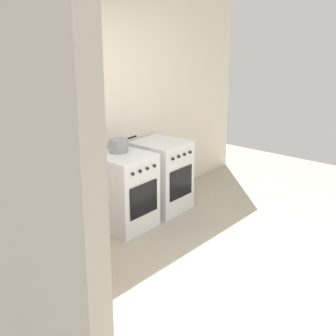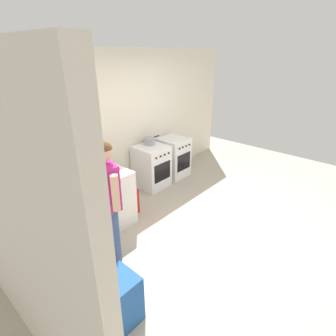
# 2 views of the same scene
# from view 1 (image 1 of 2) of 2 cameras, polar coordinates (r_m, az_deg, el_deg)

# --- Properties ---
(ground_plane) EXTENTS (8.00, 8.00, 0.00)m
(ground_plane) POSITION_cam_1_polar(r_m,az_deg,el_deg) (4.82, 6.31, -12.68)
(ground_plane) COLOR #ADA38E
(back_wall) EXTENTS (6.00, 0.10, 2.60)m
(back_wall) POSITION_cam_1_polar(r_m,az_deg,el_deg) (5.53, -10.56, 5.81)
(back_wall) COLOR silver
(back_wall) RESTS_ON ground
(counter_unit) EXTENTS (1.30, 0.70, 0.90)m
(counter_unit) POSITION_cam_1_polar(r_m,az_deg,el_deg) (4.48, -16.60, -9.35)
(counter_unit) COLOR silver
(counter_unit) RESTS_ON ground
(oven_left) EXTENTS (0.58, 0.62, 0.85)m
(oven_left) POSITION_cam_1_polar(r_m,az_deg,el_deg) (5.76, -4.99, -2.54)
(oven_left) COLOR white
(oven_left) RESTS_ON ground
(oven_right) EXTENTS (0.55, 0.62, 0.85)m
(oven_right) POSITION_cam_1_polar(r_m,az_deg,el_deg) (6.22, -0.79, -0.84)
(oven_right) COLOR white
(oven_right) RESTS_ON ground
(pot) EXTENTS (0.39, 0.21, 0.14)m
(pot) POSITION_cam_1_polar(r_m,az_deg,el_deg) (5.70, -5.46, 2.49)
(pot) COLOR gray
(pot) RESTS_ON oven_left
(knife_chef) EXTENTS (0.30, 0.15, 0.01)m
(knife_chef) POSITION_cam_1_polar(r_m,az_deg,el_deg) (4.23, -15.90, -4.17)
(knife_chef) COLOR silver
(knife_chef) RESTS_ON counter_unit
(knife_utility) EXTENTS (0.25, 0.10, 0.01)m
(knife_utility) POSITION_cam_1_polar(r_m,az_deg,el_deg) (4.14, -15.78, -4.64)
(knife_utility) COLOR silver
(knife_utility) RESTS_ON counter_unit
(person) EXTENTS (0.28, 0.55, 1.63)m
(person) POSITION_cam_1_polar(r_m,az_deg,el_deg) (3.69, -12.24, -6.04)
(person) COLOR #384C7A
(person) RESTS_ON ground
(fire_extinguisher) EXTENTS (0.13, 0.13, 0.50)m
(fire_extinguisher) POSITION_cam_1_polar(r_m,az_deg,el_deg) (4.97, -7.81, -8.83)
(fire_extinguisher) COLOR red
(fire_extinguisher) RESTS_ON ground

